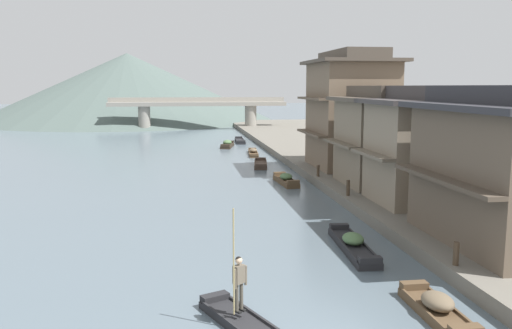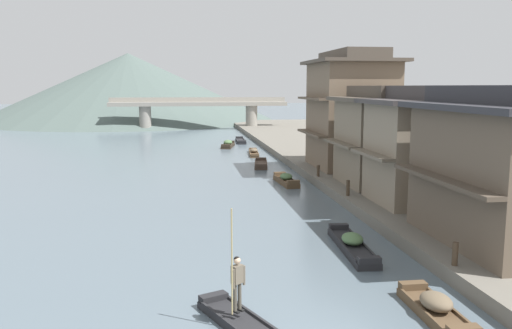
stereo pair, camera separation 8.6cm
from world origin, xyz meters
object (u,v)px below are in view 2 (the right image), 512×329
at_px(boat_midriver_drifting, 352,245).
at_px(boatman_person, 237,277).
at_px(boat_moored_third, 286,180).
at_px(mooring_post_dock_mid, 348,188).
at_px(boat_upstream_distant, 436,308).
at_px(mooring_post_dock_near, 455,254).
at_px(boat_moored_second, 241,141).
at_px(house_waterfront_second, 432,146).
at_px(house_waterfront_narrow, 351,110).
at_px(house_waterfront_tall, 383,136).
at_px(stone_bridge, 199,108).
at_px(boat_moored_nearest, 254,153).
at_px(house_waterfront_nearest, 499,168).
at_px(boat_moored_far, 228,145).
at_px(mooring_post_dock_far, 318,171).
at_px(boat_midriver_upstream, 261,164).

bearing_deg(boat_midriver_drifting, boatman_person, -131.43).
xyz_separation_m(boat_moored_third, mooring_post_dock_mid, (2.11, -7.10, 0.74)).
distance_m(boat_upstream_distant, mooring_post_dock_near, 3.36).
xyz_separation_m(boat_moored_second, house_waterfront_second, (5.97, -36.85, 3.42)).
height_order(boat_moored_second, house_waterfront_narrow, house_waterfront_narrow).
relative_size(house_waterfront_tall, stone_bridge, 0.23).
bearing_deg(house_waterfront_second, stone_bridge, 100.36).
height_order(boat_moored_nearest, house_waterfront_second, house_waterfront_second).
height_order(house_waterfront_nearest, house_waterfront_second, same).
distance_m(house_waterfront_narrow, stone_bridge, 44.53).
bearing_deg(house_waterfront_tall, boat_moored_second, 99.66).
xyz_separation_m(house_waterfront_nearest, house_waterfront_tall, (0.34, 12.79, 0.01)).
relative_size(house_waterfront_nearest, mooring_post_dock_near, 9.95).
bearing_deg(boat_moored_far, house_waterfront_tall, -74.64).
xyz_separation_m(boatman_person, house_waterfront_tall, (10.96, 17.29, 2.18)).
relative_size(boat_moored_nearest, mooring_post_dock_far, 6.74).
bearing_deg(boat_moored_third, house_waterfront_tall, -36.34).
distance_m(boat_midriver_drifting, mooring_post_dock_far, 14.71).
height_order(boat_moored_second, house_waterfront_tall, house_waterfront_tall).
height_order(boat_moored_third, house_waterfront_nearest, house_waterfront_nearest).
distance_m(boat_moored_nearest, boat_midriver_upstream, 7.72).
xyz_separation_m(house_waterfront_nearest, mooring_post_dock_mid, (-2.85, 9.59, -2.55)).
xyz_separation_m(boatman_person, boat_upstream_distant, (5.78, -0.33, -1.13)).
xyz_separation_m(boat_midriver_upstream, mooring_post_dock_near, (2.62, -27.14, 0.82)).
bearing_deg(house_waterfront_narrow, mooring_post_dock_far, -131.37).
xyz_separation_m(boat_moored_second, boat_upstream_distant, (0.17, -49.08, 0.11)).
relative_size(house_waterfront_second, mooring_post_dock_far, 9.11).
height_order(boat_moored_second, boat_moored_third, boat_moored_third).
distance_m(boat_moored_second, house_waterfront_nearest, 44.66).
xyz_separation_m(boat_moored_nearest, mooring_post_dock_mid, (2.17, -23.04, 0.82)).
xyz_separation_m(boat_midriver_drifting, mooring_post_dock_mid, (2.38, 7.98, 0.77)).
height_order(boat_moored_nearest, boat_moored_second, boat_moored_nearest).
bearing_deg(house_waterfront_second, house_waterfront_nearest, -97.42).
bearing_deg(house_waterfront_narrow, boat_moored_second, 103.23).
height_order(boat_moored_third, house_waterfront_second, house_waterfront_second).
relative_size(house_waterfront_narrow, mooring_post_dock_mid, 9.80).
distance_m(boat_moored_nearest, mooring_post_dock_far, 16.69).
distance_m(boat_moored_far, mooring_post_dock_far, 23.69).
distance_m(boat_moored_far, mooring_post_dock_near, 41.84).
xyz_separation_m(boat_midriver_upstream, house_waterfront_tall, (5.82, -12.14, 3.42)).
distance_m(boat_midriver_upstream, house_waterfront_tall, 13.89).
bearing_deg(boat_moored_second, boat_moored_nearest, -90.07).
height_order(boatman_person, boat_midriver_upstream, boatman_person).
height_order(house_waterfront_nearest, house_waterfront_tall, same).
xyz_separation_m(boat_upstream_distant, stone_bridge, (-4.45, 68.31, 3.03)).
height_order(house_waterfront_second, mooring_post_dock_near, house_waterfront_second).
distance_m(house_waterfront_second, mooring_post_dock_near, 10.66).
height_order(boatman_person, boat_moored_far, boatman_person).
distance_m(boat_upstream_distant, mooring_post_dock_far, 21.04).
relative_size(mooring_post_dock_near, mooring_post_dock_far, 1.05).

